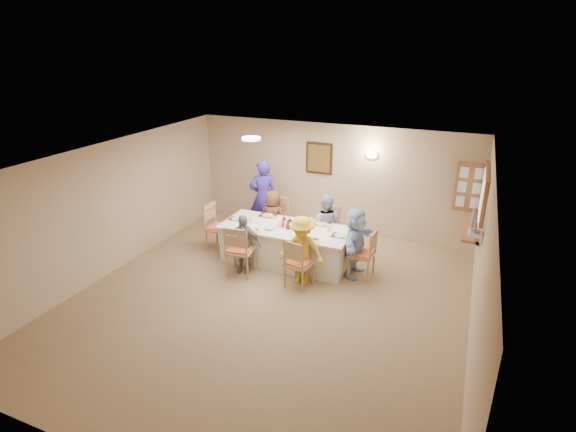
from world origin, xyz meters
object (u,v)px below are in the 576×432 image
at_px(diner_front_left, 243,243).
at_px(chair_back_left, 275,221).
at_px(diner_back_left, 273,218).
at_px(diner_right_end, 356,243).
at_px(dining_table, 286,244).
at_px(chair_right_end, 362,253).
at_px(diner_back_right, 325,225).
at_px(chair_front_right, 299,262).
at_px(condiment_ketchup, 284,221).
at_px(chair_back_right, 327,230).
at_px(diner_front_right, 302,251).
at_px(serving_hatch, 483,201).
at_px(chair_left_end, 219,227).
at_px(chair_front_left, 240,249).
at_px(desk_fan, 475,224).
at_px(caregiver, 263,197).

bearing_deg(diner_front_left, chair_back_left, 80.89).
xyz_separation_m(diner_back_left, diner_right_end, (2.02, -0.68, 0.06)).
distance_m(dining_table, chair_right_end, 1.55).
xyz_separation_m(diner_back_right, diner_front_left, (-1.20, -1.36, -0.06)).
height_order(chair_front_right, condiment_ketchup, condiment_ketchup).
bearing_deg(chair_back_left, condiment_ketchup, -47.14).
bearing_deg(chair_right_end, chair_back_right, -126.34).
height_order(chair_back_right, diner_front_right, diner_front_right).
bearing_deg(diner_front_left, chair_front_right, -14.82).
bearing_deg(serving_hatch, chair_right_end, -155.61).
relative_size(chair_left_end, condiment_ketchup, 3.86).
height_order(dining_table, chair_front_left, chair_front_left).
relative_size(serving_hatch, chair_front_left, 1.45).
bearing_deg(diner_front_right, diner_front_left, 178.36).
bearing_deg(chair_back_right, chair_right_end, -36.37).
distance_m(desk_fan, chair_back_right, 3.25).
bearing_deg(diner_front_right, diner_back_left, 129.78).
distance_m(desk_fan, diner_back_right, 3.15).
bearing_deg(chair_front_right, diner_back_right, -79.41).
bearing_deg(dining_table, chair_front_right, -53.13).
relative_size(dining_table, condiment_ketchup, 9.90).
height_order(dining_table, chair_left_end, chair_left_end).
bearing_deg(serving_hatch, diner_right_end, -156.97).
relative_size(chair_back_left, chair_left_end, 0.99).
distance_m(chair_left_end, caregiver, 1.31).
bearing_deg(condiment_ketchup, diner_back_right, 47.81).
bearing_deg(chair_front_right, chair_back_right, -79.41).
bearing_deg(diner_back_left, caregiver, -35.73).
bearing_deg(caregiver, desk_fan, 131.24).
xyz_separation_m(chair_right_end, condiment_ketchup, (-1.58, -0.01, 0.41)).
height_order(desk_fan, chair_front_right, desk_fan).
bearing_deg(diner_back_right, dining_table, 44.51).
relative_size(desk_fan, caregiver, 0.17).
distance_m(chair_back_left, chair_back_right, 1.20).
bearing_deg(dining_table, chair_back_right, 53.13).
bearing_deg(diner_back_right, chair_front_right, 85.93).
bearing_deg(condiment_ketchup, chair_back_right, 52.30).
distance_m(desk_fan, chair_right_end, 2.18).
bearing_deg(diner_front_right, chair_back_left, 127.40).
bearing_deg(dining_table, caregiver, 132.40).
relative_size(serving_hatch, diner_back_left, 1.22).
bearing_deg(diner_front_right, desk_fan, 2.77).
bearing_deg(diner_back_right, diner_back_left, -4.07).
bearing_deg(chair_back_right, diner_right_end, -40.56).
relative_size(chair_front_right, condiment_ketchup, 3.63).
bearing_deg(chair_back_left, chair_back_right, 7.86).
height_order(chair_back_right, caregiver, caregiver).
height_order(chair_right_end, diner_front_left, diner_front_left).
bearing_deg(chair_right_end, serving_hatch, 118.16).
bearing_deg(diner_front_left, diner_right_end, 9.50).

